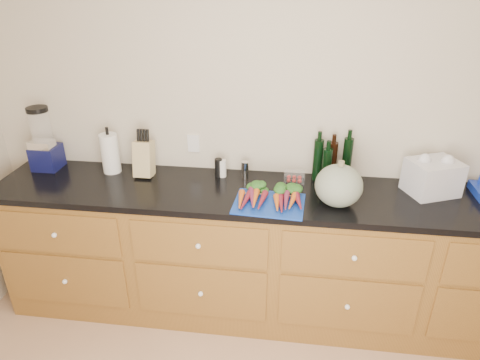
# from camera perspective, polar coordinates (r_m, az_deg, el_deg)

# --- Properties ---
(wall_back) EXTENTS (4.10, 0.05, 2.60)m
(wall_back) POSITION_cam_1_polar(r_m,az_deg,el_deg) (2.82, 5.82, 7.93)
(wall_back) COLOR beige
(wall_back) RESTS_ON ground
(cabinets) EXTENTS (3.60, 0.64, 0.90)m
(cabinets) POSITION_cam_1_polar(r_m,az_deg,el_deg) (2.92, 4.81, -10.21)
(cabinets) COLOR brown
(cabinets) RESTS_ON ground
(countertop) EXTENTS (3.64, 0.62, 0.04)m
(countertop) POSITION_cam_1_polar(r_m,az_deg,el_deg) (2.67, 5.18, -2.03)
(countertop) COLOR black
(countertop) RESTS_ON cabinets
(cutting_board) EXTENTS (0.43, 0.33, 0.01)m
(cutting_board) POSITION_cam_1_polar(r_m,az_deg,el_deg) (2.52, 3.89, -3.17)
(cutting_board) COLOR #1239A3
(cutting_board) RESTS_ON countertop
(carrots) EXTENTS (0.40, 0.30, 0.06)m
(carrots) POSITION_cam_1_polar(r_m,az_deg,el_deg) (2.54, 3.98, -2.09)
(carrots) COLOR orange
(carrots) RESTS_ON cutting_board
(squash) EXTENTS (0.27, 0.27, 0.25)m
(squash) POSITION_cam_1_polar(r_m,az_deg,el_deg) (2.52, 13.03, -0.73)
(squash) COLOR slate
(squash) RESTS_ON countertop
(blender_appliance) EXTENTS (0.17, 0.17, 0.43)m
(blender_appliance) POSITION_cam_1_polar(r_m,az_deg,el_deg) (3.19, -24.70, 4.58)
(blender_appliance) COLOR #0D1041
(blender_appliance) RESTS_ON countertop
(paper_towel) EXTENTS (0.12, 0.12, 0.27)m
(paper_towel) POSITION_cam_1_polar(r_m,az_deg,el_deg) (3.00, -16.92, 3.42)
(paper_towel) COLOR white
(paper_towel) RESTS_ON countertop
(knife_block) EXTENTS (0.12, 0.12, 0.23)m
(knife_block) POSITION_cam_1_polar(r_m,az_deg,el_deg) (2.90, -12.67, 2.79)
(knife_block) COLOR tan
(knife_block) RESTS_ON countertop
(grinder_salt) EXTENTS (0.05, 0.05, 0.12)m
(grinder_salt) POSITION_cam_1_polar(r_m,az_deg,el_deg) (2.83, -2.36, 1.56)
(grinder_salt) COLOR silver
(grinder_salt) RESTS_ON countertop
(grinder_pepper) EXTENTS (0.05, 0.05, 0.12)m
(grinder_pepper) POSITION_cam_1_polar(r_m,az_deg,el_deg) (2.83, -2.87, 1.65)
(grinder_pepper) COLOR black
(grinder_pepper) RESTS_ON countertop
(canister_chrome) EXTENTS (0.05, 0.05, 0.12)m
(canister_chrome) POSITION_cam_1_polar(r_m,az_deg,el_deg) (2.81, 0.66, 1.37)
(canister_chrome) COLOR silver
(canister_chrome) RESTS_ON countertop
(tomato_box) EXTENTS (0.13, 0.10, 0.06)m
(tomato_box) POSITION_cam_1_polar(r_m,az_deg,el_deg) (2.80, 7.26, 0.41)
(tomato_box) COLOR white
(tomato_box) RESTS_ON countertop
(bottles) EXTENTS (0.24, 0.12, 0.29)m
(bottles) POSITION_cam_1_polar(r_m,az_deg,el_deg) (2.80, 12.05, 2.40)
(bottles) COLOR black
(bottles) RESTS_ON countertop
(grocery_bag) EXTENTS (0.35, 0.32, 0.21)m
(grocery_bag) POSITION_cam_1_polar(r_m,az_deg,el_deg) (2.85, 24.28, 0.34)
(grocery_bag) COLOR white
(grocery_bag) RESTS_ON countertop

